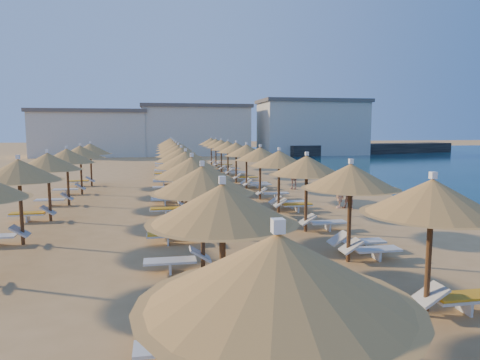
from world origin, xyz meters
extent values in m
plane|color=tan|center=(0.00, 0.00, 0.00)|extent=(220.00, 220.00, 0.00)
cube|color=black|center=(28.92, 44.39, 0.75)|extent=(30.12, 10.71, 1.50)
cube|color=beige|center=(-12.67, 46.23, 3.00)|extent=(15.00, 8.00, 6.00)
cube|color=#59514C|center=(-12.67, 46.23, 6.25)|extent=(15.60, 8.48, 0.50)
cube|color=beige|center=(2.00, 46.40, 3.40)|extent=(15.00, 8.00, 6.80)
cube|color=#59514C|center=(2.00, 46.40, 7.05)|extent=(15.60, 8.48, 0.50)
cube|color=beige|center=(19.05, 44.03, 3.80)|extent=(15.00, 8.00, 7.60)
cube|color=#59514C|center=(19.05, 44.03, 7.85)|extent=(15.60, 8.48, 0.50)
cylinder|color=brown|center=(2.09, -9.39, 1.21)|extent=(0.12, 0.12, 2.42)
cone|color=#8E5E29|center=(2.09, -9.39, 2.53)|extent=(2.63, 2.63, 0.72)
cone|color=#8E5E29|center=(2.09, -9.39, 2.23)|extent=(2.84, 2.84, 0.12)
cube|color=white|center=(2.09, -9.39, 2.96)|extent=(0.12, 0.12, 0.14)
cylinder|color=brown|center=(2.09, -5.63, 1.21)|extent=(0.12, 0.12, 2.42)
cone|color=#8E5E29|center=(2.09, -5.63, 2.53)|extent=(2.63, 2.63, 0.72)
cone|color=#8E5E29|center=(2.09, -5.63, 2.23)|extent=(2.84, 2.84, 0.12)
cube|color=white|center=(2.09, -5.63, 2.96)|extent=(0.12, 0.12, 0.14)
cylinder|color=brown|center=(2.09, -1.88, 1.21)|extent=(0.12, 0.12, 2.42)
cone|color=#8E5E29|center=(2.09, -1.88, 2.53)|extent=(2.63, 2.63, 0.72)
cone|color=#8E5E29|center=(2.09, -1.88, 2.23)|extent=(2.84, 2.84, 0.12)
cube|color=white|center=(2.09, -1.88, 2.96)|extent=(0.12, 0.12, 0.14)
cylinder|color=brown|center=(2.09, 1.87, 1.21)|extent=(0.12, 0.12, 2.42)
cone|color=#8E5E29|center=(2.09, 1.87, 2.53)|extent=(2.63, 2.63, 0.72)
cone|color=#8E5E29|center=(2.09, 1.87, 2.23)|extent=(2.84, 2.84, 0.12)
cube|color=white|center=(2.09, 1.87, 2.96)|extent=(0.12, 0.12, 0.14)
cylinder|color=brown|center=(2.09, 5.62, 1.21)|extent=(0.12, 0.12, 2.42)
cone|color=#8E5E29|center=(2.09, 5.62, 2.53)|extent=(2.63, 2.63, 0.72)
cone|color=#8E5E29|center=(2.09, 5.62, 2.23)|extent=(2.84, 2.84, 0.12)
cube|color=white|center=(2.09, 5.62, 2.96)|extent=(0.12, 0.12, 0.14)
cylinder|color=brown|center=(2.09, 9.37, 1.21)|extent=(0.12, 0.12, 2.42)
cone|color=#8E5E29|center=(2.09, 9.37, 2.53)|extent=(2.63, 2.63, 0.72)
cone|color=#8E5E29|center=(2.09, 9.37, 2.23)|extent=(2.84, 2.84, 0.12)
cube|color=white|center=(2.09, 9.37, 2.96)|extent=(0.12, 0.12, 0.14)
cylinder|color=brown|center=(2.09, 13.12, 1.21)|extent=(0.12, 0.12, 2.42)
cone|color=#8E5E29|center=(2.09, 13.12, 2.53)|extent=(2.63, 2.63, 0.72)
cone|color=#8E5E29|center=(2.09, 13.12, 2.23)|extent=(2.84, 2.84, 0.12)
cube|color=white|center=(2.09, 13.12, 2.96)|extent=(0.12, 0.12, 0.14)
cylinder|color=brown|center=(2.09, 16.88, 1.21)|extent=(0.12, 0.12, 2.42)
cone|color=#8E5E29|center=(2.09, 16.88, 2.53)|extent=(2.63, 2.63, 0.72)
cone|color=#8E5E29|center=(2.09, 16.88, 2.23)|extent=(2.84, 2.84, 0.12)
cube|color=white|center=(2.09, 16.88, 2.96)|extent=(0.12, 0.12, 0.14)
cylinder|color=brown|center=(2.09, 20.63, 1.21)|extent=(0.12, 0.12, 2.42)
cone|color=#8E5E29|center=(2.09, 20.63, 2.53)|extent=(2.63, 2.63, 0.72)
cone|color=#8E5E29|center=(2.09, 20.63, 2.23)|extent=(2.84, 2.84, 0.12)
cube|color=white|center=(2.09, 20.63, 2.96)|extent=(0.12, 0.12, 0.14)
cylinder|color=brown|center=(2.09, 24.38, 1.21)|extent=(0.12, 0.12, 2.42)
cone|color=#8E5E29|center=(2.09, 24.38, 2.53)|extent=(2.63, 2.63, 0.72)
cone|color=#8E5E29|center=(2.09, 24.38, 2.23)|extent=(2.84, 2.84, 0.12)
cube|color=white|center=(2.09, 24.38, 2.96)|extent=(0.12, 0.12, 0.14)
cylinder|color=brown|center=(2.09, 28.13, 1.21)|extent=(0.12, 0.12, 2.42)
cone|color=#8E5E29|center=(2.09, 28.13, 2.53)|extent=(2.63, 2.63, 0.72)
cone|color=#8E5E29|center=(2.09, 28.13, 2.23)|extent=(2.84, 2.84, 0.12)
cube|color=white|center=(2.09, 28.13, 2.96)|extent=(0.12, 0.12, 0.14)
cone|color=#8E5E29|center=(-2.18, -13.14, 2.53)|extent=(2.63, 2.63, 0.72)
cone|color=#8E5E29|center=(-2.18, -13.14, 2.23)|extent=(2.84, 2.84, 0.12)
cube|color=white|center=(-2.18, -13.14, 2.96)|extent=(0.12, 0.12, 0.14)
cylinder|color=brown|center=(-2.18, -9.39, 1.21)|extent=(0.12, 0.12, 2.42)
cone|color=#8E5E29|center=(-2.18, -9.39, 2.53)|extent=(2.63, 2.63, 0.72)
cone|color=#8E5E29|center=(-2.18, -9.39, 2.23)|extent=(2.84, 2.84, 0.12)
cube|color=white|center=(-2.18, -9.39, 2.96)|extent=(0.12, 0.12, 0.14)
cylinder|color=brown|center=(-2.18, -5.63, 1.21)|extent=(0.12, 0.12, 2.42)
cone|color=#8E5E29|center=(-2.18, -5.63, 2.53)|extent=(2.63, 2.63, 0.72)
cone|color=#8E5E29|center=(-2.18, -5.63, 2.23)|extent=(2.84, 2.84, 0.12)
cube|color=white|center=(-2.18, -5.63, 2.96)|extent=(0.12, 0.12, 0.14)
cylinder|color=brown|center=(-2.18, -1.88, 1.21)|extent=(0.12, 0.12, 2.42)
cone|color=#8E5E29|center=(-2.18, -1.88, 2.53)|extent=(2.63, 2.63, 0.72)
cone|color=#8E5E29|center=(-2.18, -1.88, 2.23)|extent=(2.84, 2.84, 0.12)
cube|color=white|center=(-2.18, -1.88, 2.96)|extent=(0.12, 0.12, 0.14)
cylinder|color=brown|center=(-2.18, 1.87, 1.21)|extent=(0.12, 0.12, 2.42)
cone|color=#8E5E29|center=(-2.18, 1.87, 2.53)|extent=(2.63, 2.63, 0.72)
cone|color=#8E5E29|center=(-2.18, 1.87, 2.23)|extent=(2.84, 2.84, 0.12)
cube|color=white|center=(-2.18, 1.87, 2.96)|extent=(0.12, 0.12, 0.14)
cylinder|color=brown|center=(-2.18, 5.62, 1.21)|extent=(0.12, 0.12, 2.42)
cone|color=#8E5E29|center=(-2.18, 5.62, 2.53)|extent=(2.63, 2.63, 0.72)
cone|color=#8E5E29|center=(-2.18, 5.62, 2.23)|extent=(2.84, 2.84, 0.12)
cube|color=white|center=(-2.18, 5.62, 2.96)|extent=(0.12, 0.12, 0.14)
cylinder|color=brown|center=(-2.18, 9.37, 1.21)|extent=(0.12, 0.12, 2.42)
cone|color=#8E5E29|center=(-2.18, 9.37, 2.53)|extent=(2.63, 2.63, 0.72)
cone|color=#8E5E29|center=(-2.18, 9.37, 2.23)|extent=(2.84, 2.84, 0.12)
cube|color=white|center=(-2.18, 9.37, 2.96)|extent=(0.12, 0.12, 0.14)
cylinder|color=brown|center=(-2.18, 13.12, 1.21)|extent=(0.12, 0.12, 2.42)
cone|color=#8E5E29|center=(-2.18, 13.12, 2.53)|extent=(2.63, 2.63, 0.72)
cone|color=#8E5E29|center=(-2.18, 13.12, 2.23)|extent=(2.84, 2.84, 0.12)
cube|color=white|center=(-2.18, 13.12, 2.96)|extent=(0.12, 0.12, 0.14)
cylinder|color=brown|center=(-2.18, 16.88, 1.21)|extent=(0.12, 0.12, 2.42)
cone|color=#8E5E29|center=(-2.18, 16.88, 2.53)|extent=(2.63, 2.63, 0.72)
cone|color=#8E5E29|center=(-2.18, 16.88, 2.23)|extent=(2.84, 2.84, 0.12)
cube|color=white|center=(-2.18, 16.88, 2.96)|extent=(0.12, 0.12, 0.14)
cylinder|color=brown|center=(-2.18, 20.63, 1.21)|extent=(0.12, 0.12, 2.42)
cone|color=#8E5E29|center=(-2.18, 20.63, 2.53)|extent=(2.63, 2.63, 0.72)
cone|color=#8E5E29|center=(-2.18, 20.63, 2.23)|extent=(2.84, 2.84, 0.12)
cube|color=white|center=(-2.18, 20.63, 2.96)|extent=(0.12, 0.12, 0.14)
cylinder|color=brown|center=(-2.18, 24.38, 1.21)|extent=(0.12, 0.12, 2.42)
cone|color=#8E5E29|center=(-2.18, 24.38, 2.53)|extent=(2.63, 2.63, 0.72)
cone|color=#8E5E29|center=(-2.18, 24.38, 2.23)|extent=(2.84, 2.84, 0.12)
cube|color=white|center=(-2.18, 24.38, 2.96)|extent=(0.12, 0.12, 0.14)
cylinder|color=brown|center=(-2.18, 28.13, 1.21)|extent=(0.12, 0.12, 2.42)
cone|color=#8E5E29|center=(-2.18, 28.13, 2.53)|extent=(2.63, 2.63, 0.72)
cone|color=#8E5E29|center=(-2.18, 28.13, 2.23)|extent=(2.84, 2.84, 0.12)
cube|color=white|center=(-2.18, 28.13, 2.96)|extent=(0.12, 0.12, 0.14)
cylinder|color=brown|center=(-7.89, -1.88, 1.21)|extent=(0.12, 0.12, 2.42)
cone|color=#8E5E29|center=(-7.89, -1.88, 2.53)|extent=(2.63, 2.63, 0.72)
cone|color=#8E5E29|center=(-7.89, -1.88, 2.23)|extent=(2.84, 2.84, 0.12)
cube|color=white|center=(-7.89, -1.88, 2.96)|extent=(0.12, 0.12, 0.14)
cylinder|color=brown|center=(-7.89, 1.87, 1.21)|extent=(0.12, 0.12, 2.42)
cone|color=#8E5E29|center=(-7.89, 1.87, 2.53)|extent=(2.63, 2.63, 0.72)
cone|color=#8E5E29|center=(-7.89, 1.87, 2.23)|extent=(2.84, 2.84, 0.12)
cube|color=white|center=(-7.89, 1.87, 2.96)|extent=(0.12, 0.12, 0.14)
cylinder|color=brown|center=(-7.89, 5.62, 1.21)|extent=(0.12, 0.12, 2.42)
cone|color=#8E5E29|center=(-7.89, 5.62, 2.53)|extent=(2.63, 2.63, 0.72)
cone|color=#8E5E29|center=(-7.89, 5.62, 2.23)|extent=(2.84, 2.84, 0.12)
cube|color=white|center=(-7.89, 5.62, 2.96)|extent=(0.12, 0.12, 0.14)
cylinder|color=brown|center=(-7.89, 9.37, 1.21)|extent=(0.12, 0.12, 2.42)
cone|color=#8E5E29|center=(-7.89, 9.37, 2.53)|extent=(2.63, 2.63, 0.72)
cone|color=#8E5E29|center=(-7.89, 9.37, 2.23)|extent=(2.84, 2.84, 0.12)
cube|color=white|center=(-7.89, 9.37, 2.96)|extent=(0.12, 0.12, 0.14)
cylinder|color=brown|center=(-7.89, 13.12, 1.21)|extent=(0.12, 0.12, 2.42)
cone|color=#8E5E29|center=(-7.89, 13.12, 2.53)|extent=(2.63, 2.63, 0.72)
cone|color=#8E5E29|center=(-7.89, 13.12, 2.23)|extent=(2.84, 2.84, 0.12)
cube|color=white|center=(-7.89, 13.12, 2.96)|extent=(0.12, 0.12, 0.14)
cube|color=silver|center=(2.99, -9.39, 0.32)|extent=(1.41, 0.55, 0.06)
cube|color=silver|center=(2.99, -9.39, 0.16)|extent=(0.06, 0.49, 0.32)
cube|color=silver|center=(2.16, -9.39, 0.46)|extent=(0.58, 0.55, 0.40)
cube|color=#F6A719|center=(2.99, -9.39, 0.38)|extent=(1.35, 0.51, 0.05)
cube|color=silver|center=(-3.08, -9.39, 0.32)|extent=(1.41, 0.55, 0.06)
cube|color=silver|center=(-3.08, -9.39, 0.16)|extent=(0.06, 0.49, 0.32)
cube|color=silver|center=(-2.26, -9.39, 0.46)|extent=(0.58, 0.55, 0.40)
cube|color=silver|center=(-3.08, -10.29, 0.32)|extent=(1.41, 0.55, 0.06)
cube|color=silver|center=(-3.08, -10.29, 0.16)|extent=(0.06, 0.49, 0.32)
cube|color=silver|center=(-2.26, -10.29, 0.46)|extent=(0.58, 0.55, 0.40)
cube|color=silver|center=(2.99, -5.63, 0.32)|extent=(1.41, 0.55, 0.06)
cube|color=silver|center=(2.99, -5.63, 0.16)|extent=(0.06, 0.49, 0.32)
cube|color=silver|center=(2.16, -5.63, 0.46)|extent=(0.58, 0.55, 0.40)
cube|color=silver|center=(2.99, -4.73, 0.32)|extent=(1.41, 0.55, 0.06)
cube|color=silver|center=(2.99, -4.73, 0.16)|extent=(0.06, 0.49, 0.32)
cube|color=silver|center=(2.16, -4.73, 0.46)|extent=(0.58, 0.55, 0.40)
cube|color=silver|center=(-3.08, -5.63, 0.32)|extent=(1.41, 0.55, 0.06)
cube|color=silver|center=(-3.08, -5.63, 0.16)|extent=(0.06, 0.49, 0.32)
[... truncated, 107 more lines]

